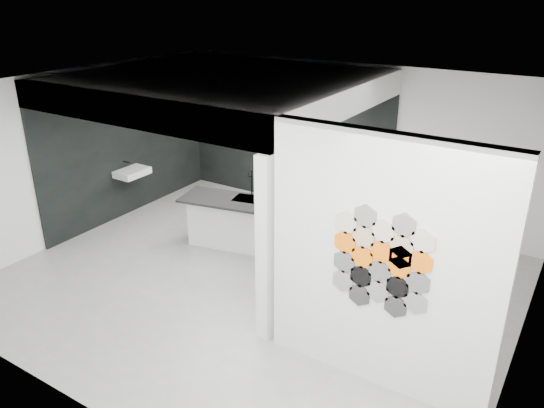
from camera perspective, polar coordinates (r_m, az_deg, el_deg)
The scene contains 17 objects.
floor at distance 7.87m, azimuth -1.80°, elevation -8.35°, with size 7.00×6.00×0.01m, color gray.
partition_panel at distance 5.51m, azimuth 11.61°, elevation -6.60°, with size 2.45×0.15×2.80m, color silver.
bay_clad_back at distance 10.35m, azimuth 1.36°, elevation 6.57°, with size 4.40×0.04×2.35m, color black.
bay_clad_left at distance 10.21m, azimuth -15.07°, elevation 5.56°, with size 0.04×4.00×2.35m, color black.
bulkhead at distance 8.45m, azimuth -5.63°, elevation 12.37°, with size 4.40×4.00×0.40m, color silver.
corner_column at distance 6.16m, azimuth -0.81°, elevation -5.12°, with size 0.16×0.16×2.35m, color silver.
fascia_beam at distance 7.06m, azimuth -15.29°, elevation 9.64°, with size 4.40×0.16×0.40m, color silver.
wall_basin at distance 10.02m, azimuth -14.80°, elevation 3.30°, with size 0.40×0.60×0.12m, color silver.
display_shelf at distance 10.18m, azimuth 1.55°, elevation 7.03°, with size 3.00×0.15×0.04m, color black.
kitchen_island at distance 8.72m, azimuth -4.19°, elevation -1.84°, with size 1.72×1.02×1.30m.
stockpot at distance 10.69m, azimuth -3.19°, elevation 8.41°, with size 0.24×0.24×0.19m, color black.
kettle at distance 9.77m, azimuth 5.86°, elevation 6.75°, with size 0.15×0.15×0.13m, color black.
glass_bowl at distance 9.57m, azimuth 8.55°, elevation 6.21°, with size 0.15×0.15×0.11m, color gray.
glass_vase at distance 9.56m, azimuth 8.56°, elevation 6.31°, with size 0.10×0.10×0.14m, color gray.
bottle_dark at distance 10.17m, azimuth 1.39°, elevation 7.58°, with size 0.06×0.06×0.15m, color black.
utensil_cup at distance 10.53m, azimuth -1.81°, elevation 7.93°, with size 0.07×0.07×0.09m, color black.
hex_tile_cluster at distance 5.38m, azimuth 11.69°, elevation -6.10°, with size 1.04×0.02×1.16m.
Camera 1 is at (3.81, -5.56, 4.06)m, focal length 35.00 mm.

